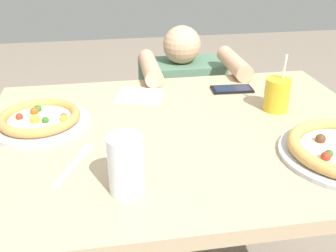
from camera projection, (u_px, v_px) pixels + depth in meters
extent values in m
cube|color=tan|center=(184.00, 135.00, 1.16)|extent=(1.20, 0.88, 0.04)
cylinder|color=#89765B|center=(40.00, 184.00, 1.57)|extent=(0.07, 0.07, 0.71)
cylinder|color=#89765B|center=(280.00, 162.00, 1.72)|extent=(0.07, 0.07, 0.71)
sphere|color=#2D6623|center=(329.00, 154.00, 0.97)|extent=(0.02, 0.02, 0.02)
sphere|color=brown|center=(321.00, 139.00, 1.04)|extent=(0.03, 0.03, 0.03)
sphere|color=maroon|center=(326.00, 157.00, 0.96)|extent=(0.03, 0.03, 0.03)
cylinder|color=#B7B7BC|center=(40.00, 123.00, 1.17)|extent=(0.30, 0.30, 0.01)
cylinder|color=beige|center=(40.00, 120.00, 1.17)|extent=(0.19, 0.19, 0.01)
torus|color=#C68C47|center=(39.00, 117.00, 1.17)|extent=(0.24, 0.24, 0.03)
sphere|color=maroon|center=(19.00, 117.00, 1.16)|extent=(0.02, 0.02, 0.02)
sphere|color=#2D6623|center=(45.00, 120.00, 1.14)|extent=(0.02, 0.02, 0.02)
sphere|color=maroon|center=(64.00, 117.00, 1.16)|extent=(0.02, 0.02, 0.02)
sphere|color=#2D6623|center=(38.00, 109.00, 1.21)|extent=(0.02, 0.02, 0.02)
sphere|color=gold|center=(64.00, 118.00, 1.15)|extent=(0.02, 0.02, 0.02)
sphere|color=gold|center=(35.00, 119.00, 1.14)|extent=(0.03, 0.03, 0.03)
sphere|color=#BF4C19|center=(34.00, 111.00, 1.19)|extent=(0.03, 0.03, 0.03)
cylinder|color=gold|center=(277.00, 95.00, 1.25)|extent=(0.08, 0.08, 0.11)
cylinder|color=white|center=(284.00, 69.00, 1.21)|extent=(0.02, 0.03, 0.10)
cylinder|color=silver|center=(126.00, 165.00, 0.85)|extent=(0.08, 0.08, 0.14)
cube|color=white|center=(120.00, 151.00, 0.82)|extent=(0.03, 0.03, 0.03)
cube|color=white|center=(124.00, 148.00, 0.84)|extent=(0.03, 0.03, 0.02)
cube|color=white|center=(140.00, 96.00, 1.38)|extent=(0.19, 0.18, 0.00)
cube|color=silver|center=(69.00, 170.00, 0.95)|extent=(0.08, 0.15, 0.00)
cube|color=silver|center=(86.00, 150.00, 1.04)|extent=(0.04, 0.05, 0.00)
cube|color=black|center=(232.00, 89.00, 1.42)|extent=(0.15, 0.08, 0.01)
cube|color=#192338|center=(232.00, 88.00, 1.42)|extent=(0.13, 0.07, 0.00)
cylinder|color=#333847|center=(180.00, 153.00, 2.03)|extent=(0.31, 0.31, 0.45)
cube|color=#4C7259|center=(181.00, 90.00, 1.87)|extent=(0.39, 0.22, 0.27)
sphere|color=tan|center=(182.00, 45.00, 1.76)|extent=(0.17, 0.17, 0.17)
cylinder|color=tan|center=(150.00, 68.00, 1.55)|extent=(0.07, 0.28, 0.07)
cylinder|color=tan|center=(234.00, 63.00, 1.60)|extent=(0.07, 0.28, 0.07)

